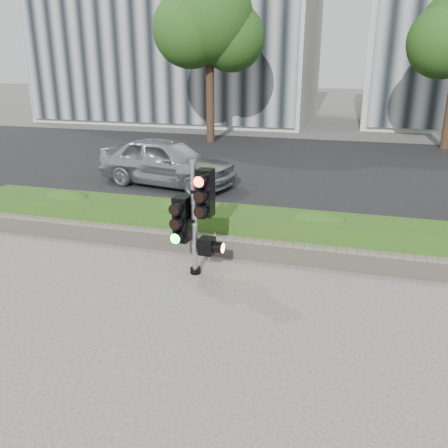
# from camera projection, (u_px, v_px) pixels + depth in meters

# --- Properties ---
(ground) EXTENTS (120.00, 120.00, 0.00)m
(ground) POSITION_uv_depth(u_px,v_px,m) (203.00, 303.00, 7.32)
(ground) COLOR #51514C
(ground) RESTS_ON ground
(sidewalk) EXTENTS (16.00, 11.00, 0.03)m
(sidewalk) POSITION_uv_depth(u_px,v_px,m) (128.00, 412.00, 5.04)
(sidewalk) COLOR #9E9389
(sidewalk) RESTS_ON ground
(road) EXTENTS (60.00, 13.00, 0.02)m
(road) POSITION_uv_depth(u_px,v_px,m) (295.00, 168.00, 16.39)
(road) COLOR black
(road) RESTS_ON ground
(curb) EXTENTS (60.00, 0.25, 0.12)m
(curb) POSITION_uv_depth(u_px,v_px,m) (249.00, 232.00, 10.16)
(curb) COLOR gray
(curb) RESTS_ON ground
(stone_wall) EXTENTS (12.00, 0.32, 0.34)m
(stone_wall) POSITION_uv_depth(u_px,v_px,m) (234.00, 247.00, 8.98)
(stone_wall) COLOR gray
(stone_wall) RESTS_ON sidewalk
(hedge) EXTENTS (12.00, 1.00, 0.68)m
(hedge) POSITION_uv_depth(u_px,v_px,m) (243.00, 228.00, 9.51)
(hedge) COLOR #51902C
(hedge) RESTS_ON sidewalk
(tree_left) EXTENTS (4.61, 4.03, 7.34)m
(tree_left) POSITION_uv_depth(u_px,v_px,m) (209.00, 23.00, 20.06)
(tree_left) COLOR black
(tree_left) RESTS_ON ground
(traffic_signal) EXTENTS (0.70, 0.52, 2.01)m
(traffic_signal) POSITION_uv_depth(u_px,v_px,m) (196.00, 212.00, 7.94)
(traffic_signal) COLOR black
(traffic_signal) RESTS_ON sidewalk
(car_silver) EXTENTS (4.38, 2.42, 1.41)m
(car_silver) POSITION_uv_depth(u_px,v_px,m) (167.00, 162.00, 13.93)
(car_silver) COLOR #A5A6AC
(car_silver) RESTS_ON road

